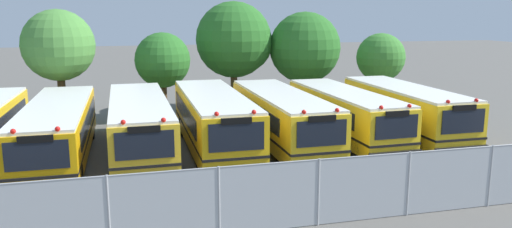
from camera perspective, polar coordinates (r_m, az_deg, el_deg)
The scene contains 13 objects.
ground_plane at distance 23.59m, azimuth -5.10°, elevation -4.07°, with size 160.00×160.00×0.00m, color #595651.
school_bus_1 at distance 23.08m, azimuth -21.65°, elevation -1.65°, with size 2.54×10.96×2.63m.
school_bus_2 at distance 23.03m, azimuth -13.18°, elevation -1.10°, with size 2.67×10.63×2.68m.
school_bus_3 at distance 23.18m, azimuth -4.85°, elevation -0.61°, with size 2.65×10.27×2.80m.
school_bus_4 at distance 23.90m, azimuth 2.92°, elevation -0.33°, with size 2.61×10.24×2.71m.
school_bus_5 at distance 25.36m, azimuth 10.04°, elevation 0.11°, with size 2.61×9.92×2.64m.
school_bus_6 at distance 26.71m, azimuth 16.58°, elevation 0.48°, with size 2.63×9.57×2.74m.
tree_1 at distance 29.89m, azimuth -21.55°, elevation 7.42°, with size 3.96×3.96×6.53m.
tree_2 at distance 30.53m, azimuth -10.63°, elevation 6.22°, with size 3.30×3.30×5.19m.
tree_3 at distance 32.74m, azimuth -2.23°, elevation 8.34°, with size 4.95×4.93×7.07m.
tree_4 at distance 33.14m, azimuth 5.51°, elevation 7.70°, with size 4.65×4.65×6.41m.
tree_5 at distance 34.46m, azimuth 14.15°, elevation 6.26°, with size 3.22×3.22×5.01m.
chainlink_fence at distance 14.70m, azimuth 1.61°, elevation -9.31°, with size 27.14×0.07×2.09m.
Camera 1 is at (-3.68, -22.44, 6.29)m, focal length 35.05 mm.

